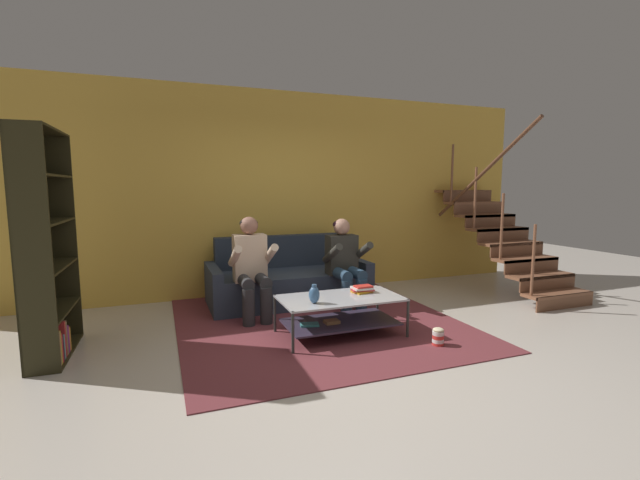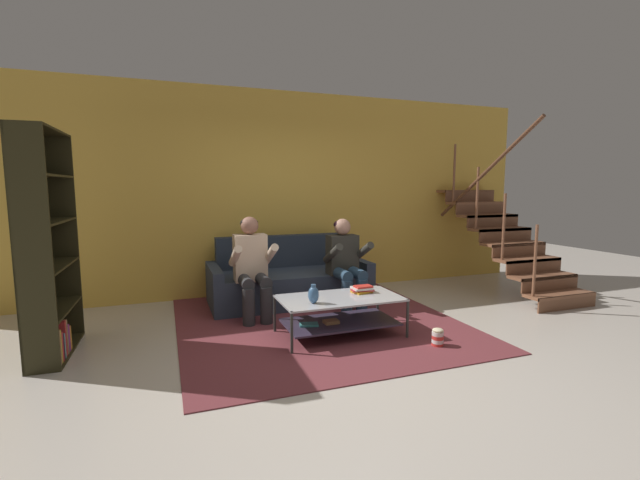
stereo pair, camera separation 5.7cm
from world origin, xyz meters
name	(u,v)px [view 1 (the left image)]	position (x,y,z in m)	size (l,w,h in m)	color
ground	(336,349)	(0.00, 0.00, 0.00)	(16.80, 16.80, 0.00)	beige
back_partition	(270,194)	(0.00, 2.46, 1.45)	(8.40, 0.12, 2.90)	gold
staircase_run	(504,234)	(3.23, 1.28, 0.86)	(0.97, 2.20, 2.41)	brown
couch	(287,281)	(0.06, 1.82, 0.28)	(2.09, 0.96, 0.87)	#2E3949
person_seated_left	(252,264)	(-0.54, 1.26, 0.65)	(0.50, 0.58, 1.20)	#2C2C2E
person_seated_right	(345,260)	(0.65, 1.25, 0.63)	(0.50, 0.58, 1.14)	navy
coffee_table	(340,310)	(0.19, 0.35, 0.27)	(1.26, 0.68, 0.41)	#BABCC2
area_rug	(314,319)	(0.13, 0.96, 0.01)	(3.08, 3.41, 0.01)	brown
vase	(314,294)	(-0.14, 0.23, 0.50)	(0.11, 0.11, 0.19)	#375D87
book_stack	(362,289)	(0.50, 0.45, 0.45)	(0.25, 0.19, 0.08)	orange
bookshelf	(43,265)	(-2.52, 0.78, 0.85)	(0.30, 1.01, 2.05)	black
popcorn_tub	(438,337)	(0.97, -0.27, 0.09)	(0.11, 0.11, 0.18)	red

